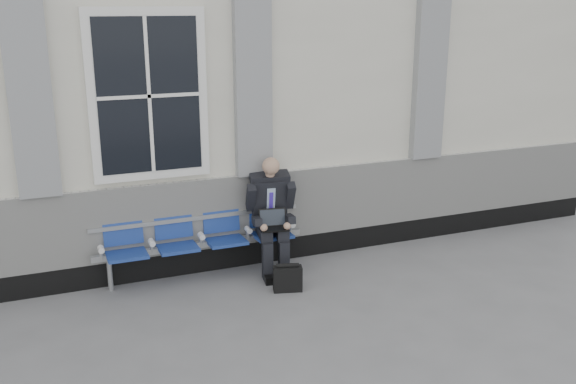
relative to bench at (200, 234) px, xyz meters
name	(u,v)px	position (x,y,z in m)	size (l,w,h in m)	color
ground	(152,338)	(-0.85, -1.32, -0.55)	(70.00, 70.00, 0.00)	slate
station_building	(97,80)	(-0.87, 2.15, 1.67)	(14.40, 4.40, 4.49)	silver
bench	(200,234)	(0.00, 0.00, 0.00)	(2.60, 0.47, 0.91)	#9EA0A3
businessman	(271,211)	(0.88, -0.14, 0.24)	(0.63, 0.85, 1.47)	black
briefcase	(288,278)	(0.84, -0.80, -0.39)	(0.36, 0.23, 0.35)	black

